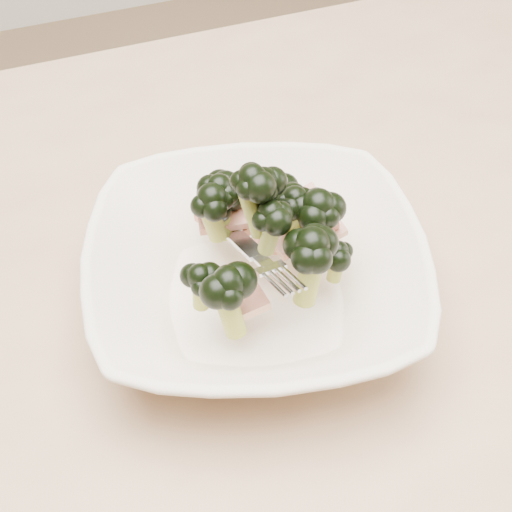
% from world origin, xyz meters
% --- Properties ---
extents(dining_table, '(1.20, 0.80, 0.75)m').
position_xyz_m(dining_table, '(0.00, 0.00, 0.65)').
color(dining_table, tan).
rests_on(dining_table, ground).
extents(broccoli_dish, '(0.31, 0.31, 0.13)m').
position_xyz_m(broccoli_dish, '(0.05, -0.02, 0.79)').
color(broccoli_dish, '#EFDFCA').
rests_on(broccoli_dish, dining_table).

